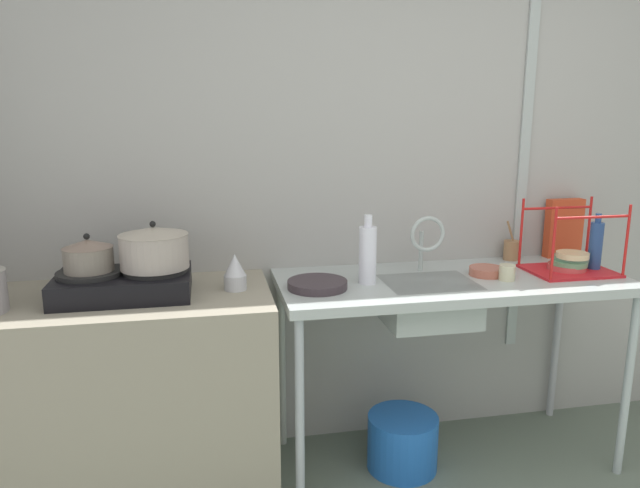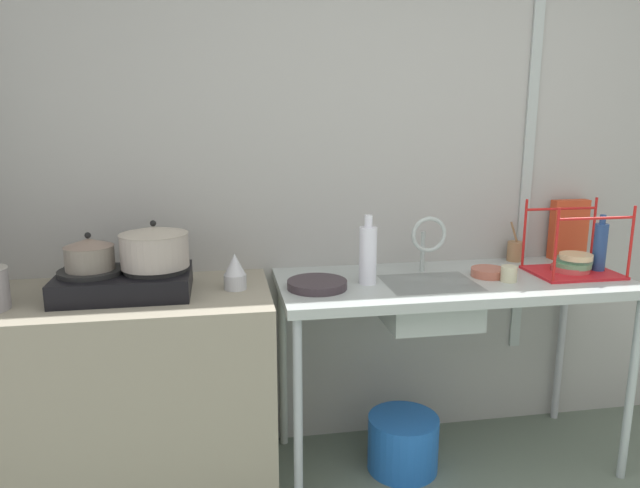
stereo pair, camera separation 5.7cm
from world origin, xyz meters
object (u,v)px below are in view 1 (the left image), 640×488
at_px(pot_on_left_burner, 88,255).
at_px(cup_by_rack, 507,273).
at_px(bottle_by_sink, 368,254).
at_px(sink_basin, 428,302).
at_px(cereal_box, 564,228).
at_px(bucket_on_floor, 402,442).
at_px(pot_on_right_burner, 154,247).
at_px(dish_rack, 570,262).
at_px(percolator, 235,272).
at_px(frying_pan, 317,284).
at_px(small_bowl_on_drainboard, 486,271).
at_px(utensil_jar, 511,250).
at_px(stove, 124,283).
at_px(bottle_by_rack, 596,246).
at_px(faucet, 427,236).

relative_size(pot_on_left_burner, cup_by_rack, 2.74).
xyz_separation_m(cup_by_rack, bottle_by_sink, (-0.60, 0.07, 0.09)).
relative_size(sink_basin, cup_by_rack, 5.62).
bearing_deg(cereal_box, bucket_on_floor, -163.82).
bearing_deg(pot_on_right_burner, cup_by_rack, -3.30).
xyz_separation_m(dish_rack, bucket_on_floor, (-0.76, -0.02, -0.79)).
bearing_deg(cup_by_rack, percolator, 175.71).
height_order(pot_on_right_burner, bottle_by_sink, pot_on_right_burner).
relative_size(frying_pan, cereal_box, 0.85).
relative_size(dish_rack, small_bowl_on_drainboard, 2.43).
height_order(pot_on_right_burner, percolator, pot_on_right_burner).
distance_m(cup_by_rack, utensil_jar, 0.39).
bearing_deg(dish_rack, stove, 179.43).
bearing_deg(sink_basin, cereal_box, 20.35).
height_order(bottle_by_rack, utensil_jar, bottle_by_rack).
distance_m(faucet, cereal_box, 0.81).
height_order(cup_by_rack, cereal_box, cereal_box).
bearing_deg(small_bowl_on_drainboard, utensil_jar, 43.89).
bearing_deg(cup_by_rack, frying_pan, 177.41).
bearing_deg(frying_pan, pot_on_right_burner, 175.79).
bearing_deg(bucket_on_floor, stove, 178.25).
relative_size(dish_rack, bottle_by_rack, 1.39).
height_order(percolator, sink_basin, percolator).
height_order(pot_on_right_burner, small_bowl_on_drainboard, pot_on_right_burner).
bearing_deg(frying_pan, bottle_by_rack, 1.14).
distance_m(bottle_by_rack, cereal_box, 0.28).
height_order(faucet, frying_pan, faucet).
distance_m(percolator, utensil_jar, 1.37).
xyz_separation_m(sink_basin, utensil_jar, (0.54, 0.29, 0.14)).
relative_size(pot_on_right_burner, cereal_box, 0.92).
bearing_deg(small_bowl_on_drainboard, percolator, -179.82).
xyz_separation_m(faucet, cup_by_rack, (0.30, -0.16, -0.14)).
bearing_deg(pot_on_left_burner, percolator, 0.22).
bearing_deg(pot_on_right_burner, faucet, 3.85).
xyz_separation_m(pot_on_left_burner, pot_on_right_burner, (0.24, 0.00, 0.02)).
height_order(dish_rack, bottle_by_sink, dish_rack).
distance_m(pot_on_left_burner, small_bowl_on_drainboard, 1.65).
distance_m(faucet, dish_rack, 0.66).
bearing_deg(pot_on_right_burner, percolator, 0.40).
distance_m(percolator, sink_basin, 0.82).
relative_size(pot_on_right_burner, small_bowl_on_drainboard, 1.77).
height_order(small_bowl_on_drainboard, cereal_box, cereal_box).
bearing_deg(cup_by_rack, utensil_jar, 58.60).
height_order(sink_basin, bottle_by_sink, bottle_by_sink).
relative_size(pot_on_right_burner, utensil_jar, 1.40).
xyz_separation_m(small_bowl_on_drainboard, bucket_on_floor, (-0.38, -0.04, -0.76)).
xyz_separation_m(sink_basin, cereal_box, (0.82, 0.30, 0.23)).
xyz_separation_m(pot_on_left_burner, frying_pan, (0.88, -0.05, -0.15)).
bearing_deg(frying_pan, cereal_box, 13.14).
bearing_deg(cereal_box, faucet, -168.78).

